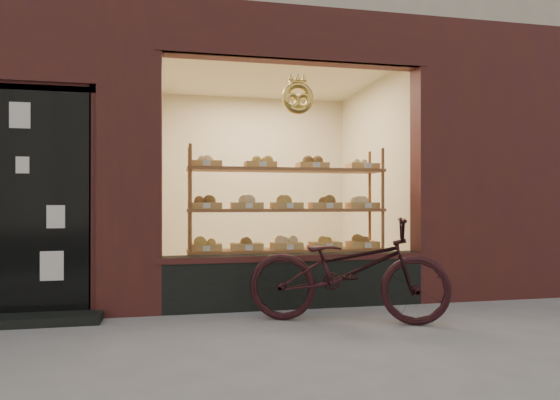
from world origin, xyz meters
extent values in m
plane|color=slate|center=(0.00, 0.00, 0.00)|extent=(90.00, 90.00, 0.00)
cube|color=black|center=(0.45, 2.12, 0.28)|extent=(2.70, 0.25, 0.55)
cube|color=black|center=(-2.00, 2.06, 1.10)|extent=(0.90, 0.04, 2.15)
cube|color=black|center=(-2.00, 1.90, 0.04)|extent=(1.15, 0.35, 0.08)
torus|color=gold|center=(0.45, 2.02, 2.15)|extent=(0.33, 0.07, 0.33)
cube|color=brown|center=(0.45, 2.55, 0.05)|extent=(2.20, 0.45, 0.04)
cube|color=brown|center=(0.45, 2.55, 0.55)|extent=(2.20, 0.45, 0.03)
cube|color=brown|center=(0.45, 2.55, 1.00)|extent=(2.20, 0.45, 0.04)
cube|color=brown|center=(0.45, 2.55, 1.45)|extent=(2.20, 0.45, 0.04)
cylinder|color=brown|center=(-0.62, 2.35, 0.85)|extent=(0.04, 0.04, 1.70)
cylinder|color=brown|center=(1.52, 2.35, 0.85)|extent=(0.04, 0.04, 1.70)
cylinder|color=brown|center=(-0.62, 2.75, 0.85)|extent=(0.04, 0.04, 1.70)
cylinder|color=brown|center=(1.52, 2.75, 0.85)|extent=(0.04, 0.04, 1.70)
cube|color=#A78B43|center=(-0.45, 2.55, 0.60)|extent=(0.34, 0.24, 0.07)
sphere|color=#AE822D|center=(-0.45, 2.55, 0.69)|extent=(0.11, 0.11, 0.11)
cube|color=silver|center=(-0.45, 2.36, 0.60)|extent=(0.07, 0.01, 0.05)
cube|color=#A78B43|center=(0.00, 2.55, 0.60)|extent=(0.34, 0.24, 0.07)
sphere|color=brown|center=(0.00, 2.55, 0.69)|extent=(0.11, 0.11, 0.11)
cube|color=silver|center=(0.00, 2.36, 0.60)|extent=(0.07, 0.01, 0.05)
cube|color=#A78B43|center=(0.45, 2.55, 0.60)|extent=(0.34, 0.24, 0.07)
sphere|color=tan|center=(0.45, 2.55, 0.69)|extent=(0.11, 0.11, 0.11)
cube|color=silver|center=(0.45, 2.36, 0.60)|extent=(0.07, 0.01, 0.05)
cube|color=#A78B43|center=(0.90, 2.55, 0.60)|extent=(0.34, 0.24, 0.07)
sphere|color=#AE822D|center=(0.90, 2.55, 0.69)|extent=(0.11, 0.11, 0.11)
cube|color=silver|center=(0.90, 2.36, 0.60)|extent=(0.07, 0.01, 0.05)
cube|color=#A78B43|center=(1.35, 2.55, 0.60)|extent=(0.34, 0.24, 0.07)
sphere|color=brown|center=(1.35, 2.55, 0.69)|extent=(0.11, 0.11, 0.11)
cube|color=silver|center=(1.35, 2.36, 0.60)|extent=(0.08, 0.01, 0.05)
cube|color=#A78B43|center=(-0.45, 2.55, 1.05)|extent=(0.34, 0.24, 0.07)
sphere|color=brown|center=(-0.45, 2.55, 1.14)|extent=(0.11, 0.11, 0.11)
cube|color=silver|center=(-0.45, 2.36, 1.05)|extent=(0.07, 0.01, 0.06)
cube|color=#A78B43|center=(0.00, 2.55, 1.05)|extent=(0.34, 0.24, 0.07)
sphere|color=tan|center=(0.00, 2.55, 1.14)|extent=(0.11, 0.11, 0.11)
cube|color=silver|center=(0.00, 2.36, 1.05)|extent=(0.07, 0.01, 0.06)
cube|color=#A78B43|center=(0.45, 2.55, 1.05)|extent=(0.34, 0.24, 0.07)
sphere|color=#AE822D|center=(0.45, 2.55, 1.14)|extent=(0.11, 0.11, 0.11)
cube|color=silver|center=(0.45, 2.36, 1.05)|extent=(0.07, 0.01, 0.06)
cube|color=#A78B43|center=(0.90, 2.55, 1.05)|extent=(0.34, 0.24, 0.07)
sphere|color=brown|center=(0.90, 2.55, 1.14)|extent=(0.11, 0.11, 0.11)
cube|color=silver|center=(0.90, 2.36, 1.05)|extent=(0.07, 0.01, 0.06)
cube|color=#A78B43|center=(1.35, 2.55, 1.05)|extent=(0.34, 0.24, 0.07)
sphere|color=tan|center=(1.35, 2.55, 1.14)|extent=(0.11, 0.11, 0.11)
cube|color=silver|center=(1.35, 2.36, 1.05)|extent=(0.08, 0.01, 0.06)
cube|color=#A78B43|center=(-0.45, 2.55, 1.50)|extent=(0.34, 0.24, 0.07)
sphere|color=tan|center=(-0.45, 2.55, 1.59)|extent=(0.11, 0.11, 0.11)
cube|color=silver|center=(-0.45, 2.36, 1.50)|extent=(0.07, 0.01, 0.06)
cube|color=#A78B43|center=(0.15, 2.55, 1.50)|extent=(0.34, 0.24, 0.07)
sphere|color=#AE822D|center=(0.15, 2.55, 1.59)|extent=(0.11, 0.11, 0.11)
cube|color=silver|center=(0.15, 2.36, 1.50)|extent=(0.08, 0.01, 0.06)
cube|color=#A78B43|center=(0.75, 2.55, 1.50)|extent=(0.34, 0.24, 0.07)
sphere|color=brown|center=(0.75, 2.55, 1.59)|extent=(0.11, 0.11, 0.11)
cube|color=silver|center=(0.75, 2.36, 1.50)|extent=(0.07, 0.01, 0.06)
cube|color=#A78B43|center=(1.35, 2.55, 1.50)|extent=(0.34, 0.24, 0.07)
sphere|color=tan|center=(1.35, 2.55, 1.59)|extent=(0.11, 0.11, 0.11)
cube|color=silver|center=(1.35, 2.36, 1.50)|extent=(0.08, 0.01, 0.06)
imported|color=black|center=(0.76, 1.39, 0.48)|extent=(1.92, 1.24, 0.95)
camera|label=1|loc=(-0.77, -2.91, 1.09)|focal=32.00mm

